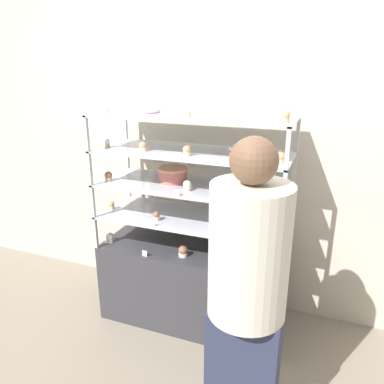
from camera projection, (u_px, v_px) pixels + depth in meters
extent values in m
plane|color=gray|center=(192.00, 317.00, 2.98)|extent=(20.00, 20.00, 0.00)
cube|color=beige|center=(211.00, 147.00, 2.93)|extent=(8.00, 0.05, 2.60)
cube|color=#333338|center=(192.00, 284.00, 2.88)|extent=(1.35, 0.53, 0.62)
cube|color=#B7B7BC|center=(130.00, 209.00, 3.19)|extent=(0.02, 0.02, 0.24)
cube|color=#B7B7BC|center=(289.00, 233.00, 2.74)|extent=(0.02, 0.02, 0.24)
cube|color=#B7B7BC|center=(96.00, 233.00, 2.75)|extent=(0.02, 0.02, 0.24)
cube|color=#B7B7BC|center=(278.00, 266.00, 2.30)|extent=(0.02, 0.02, 0.24)
cube|color=#B7BCC6|center=(192.00, 218.00, 2.71)|extent=(1.35, 0.53, 0.01)
cube|color=#B7B7BC|center=(129.00, 182.00, 3.12)|extent=(0.02, 0.02, 0.24)
cube|color=#B7B7BC|center=(292.00, 202.00, 2.66)|extent=(0.02, 0.02, 0.24)
cube|color=#B7B7BC|center=(93.00, 201.00, 2.67)|extent=(0.02, 0.02, 0.24)
cube|color=#B7B7BC|center=(281.00, 229.00, 2.22)|extent=(0.02, 0.02, 0.24)
cube|color=#B7BCC6|center=(192.00, 186.00, 2.63)|extent=(1.35, 0.53, 0.01)
cube|color=#B7B7BC|center=(127.00, 153.00, 3.04)|extent=(0.02, 0.02, 0.24)
cube|color=#B7B7BC|center=(295.00, 169.00, 2.58)|extent=(0.02, 0.02, 0.24)
cube|color=#B7B7BC|center=(90.00, 169.00, 2.59)|extent=(0.02, 0.02, 0.24)
cube|color=#B7B7BC|center=(284.00, 190.00, 2.14)|extent=(0.02, 0.02, 0.24)
cube|color=#B7BCC6|center=(192.00, 152.00, 2.55)|extent=(1.35, 0.53, 0.01)
cube|color=#B7B7BC|center=(125.00, 123.00, 2.96)|extent=(0.02, 0.02, 0.24)
cube|color=#B7B7BC|center=(298.00, 134.00, 2.51)|extent=(0.02, 0.02, 0.24)
cube|color=#B7B7BC|center=(87.00, 134.00, 2.51)|extent=(0.02, 0.02, 0.24)
cube|color=#B7B7BC|center=(288.00, 149.00, 2.06)|extent=(0.02, 0.02, 0.24)
cube|color=#B7BCC6|center=(192.00, 116.00, 2.47)|extent=(1.35, 0.53, 0.01)
cylinder|color=#C66660|center=(173.00, 176.00, 2.70)|extent=(0.21, 0.21, 0.09)
cylinder|color=#E5996B|center=(173.00, 169.00, 2.69)|extent=(0.21, 0.21, 0.02)
cube|color=#C66660|center=(247.00, 152.00, 2.42)|extent=(0.20, 0.15, 0.05)
cube|color=white|center=(248.00, 148.00, 2.41)|extent=(0.21, 0.16, 0.01)
cylinder|color=white|center=(110.00, 240.00, 2.87)|extent=(0.06, 0.06, 0.03)
sphere|color=white|center=(109.00, 236.00, 2.86)|extent=(0.07, 0.07, 0.07)
cylinder|color=white|center=(183.00, 254.00, 2.66)|extent=(0.06, 0.06, 0.03)
sphere|color=#8C5B42|center=(183.00, 250.00, 2.65)|extent=(0.07, 0.07, 0.07)
cylinder|color=white|center=(272.00, 268.00, 2.48)|extent=(0.06, 0.06, 0.03)
sphere|color=silver|center=(272.00, 264.00, 2.47)|extent=(0.07, 0.07, 0.07)
cube|color=white|center=(145.00, 253.00, 2.65)|extent=(0.04, 0.00, 0.04)
cylinder|color=beige|center=(111.00, 207.00, 2.85)|extent=(0.05, 0.05, 0.03)
sphere|color=#E5996B|center=(111.00, 204.00, 2.85)|extent=(0.05, 0.05, 0.05)
cylinder|color=beige|center=(156.00, 218.00, 2.65)|extent=(0.05, 0.05, 0.03)
sphere|color=#8C5B42|center=(156.00, 215.00, 2.64)|extent=(0.05, 0.05, 0.05)
cylinder|color=white|center=(215.00, 223.00, 2.58)|extent=(0.05, 0.05, 0.03)
sphere|color=#8C5B42|center=(215.00, 219.00, 2.57)|extent=(0.05, 0.05, 0.05)
cylinder|color=#CCB28C|center=(278.00, 236.00, 2.38)|extent=(0.05, 0.05, 0.03)
sphere|color=#F4EAB2|center=(278.00, 232.00, 2.37)|extent=(0.05, 0.05, 0.05)
cube|color=white|center=(152.00, 223.00, 2.55)|extent=(0.04, 0.00, 0.04)
cylinder|color=#CCB28C|center=(109.00, 179.00, 2.73)|extent=(0.05, 0.05, 0.03)
sphere|color=#8C5B42|center=(108.00, 175.00, 2.72)|extent=(0.06, 0.06, 0.06)
cylinder|color=beige|center=(187.00, 189.00, 2.51)|extent=(0.05, 0.05, 0.03)
sphere|color=#F4EAB2|center=(187.00, 184.00, 2.50)|extent=(0.06, 0.06, 0.06)
cylinder|color=white|center=(281.00, 198.00, 2.33)|extent=(0.05, 0.05, 0.03)
sphere|color=silver|center=(281.00, 194.00, 2.32)|extent=(0.06, 0.06, 0.06)
cube|color=white|center=(177.00, 193.00, 2.41)|extent=(0.04, 0.00, 0.04)
cylinder|color=#CCB28C|center=(106.00, 145.00, 2.68)|extent=(0.05, 0.05, 0.03)
sphere|color=silver|center=(106.00, 142.00, 2.67)|extent=(0.05, 0.05, 0.05)
cylinder|color=white|center=(143.00, 149.00, 2.55)|extent=(0.05, 0.05, 0.03)
sphere|color=#E5996B|center=(143.00, 145.00, 2.54)|extent=(0.05, 0.05, 0.05)
cylinder|color=beige|center=(187.00, 154.00, 2.43)|extent=(0.05, 0.05, 0.03)
sphere|color=#E5996B|center=(187.00, 150.00, 2.42)|extent=(0.05, 0.05, 0.05)
cylinder|color=#CCB28C|center=(280.00, 161.00, 2.25)|extent=(0.05, 0.05, 0.03)
sphere|color=#E5996B|center=(281.00, 156.00, 2.24)|extent=(0.05, 0.05, 0.05)
cube|color=white|center=(177.00, 156.00, 2.33)|extent=(0.04, 0.00, 0.04)
cylinder|color=beige|center=(105.00, 111.00, 2.57)|extent=(0.06, 0.06, 0.03)
sphere|color=#F4EAB2|center=(104.00, 107.00, 2.56)|extent=(0.06, 0.06, 0.06)
cylinder|color=#CCB28C|center=(186.00, 115.00, 2.39)|extent=(0.06, 0.06, 0.03)
sphere|color=silver|center=(186.00, 110.00, 2.38)|extent=(0.06, 0.06, 0.06)
cylinder|color=#CCB28C|center=(284.00, 120.00, 2.16)|extent=(0.06, 0.06, 0.03)
sphere|color=#E5996B|center=(285.00, 115.00, 2.15)|extent=(0.06, 0.06, 0.06)
cube|color=white|center=(125.00, 114.00, 2.37)|extent=(0.04, 0.00, 0.04)
torus|color=#EFB2BC|center=(151.00, 110.00, 2.61)|extent=(0.14, 0.14, 0.04)
cube|color=#282D47|center=(242.00, 372.00, 1.96)|extent=(0.36, 0.20, 0.76)
cylinder|color=beige|center=(249.00, 252.00, 1.73)|extent=(0.38, 0.38, 0.66)
sphere|color=brown|center=(254.00, 161.00, 1.59)|extent=(0.21, 0.21, 0.21)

